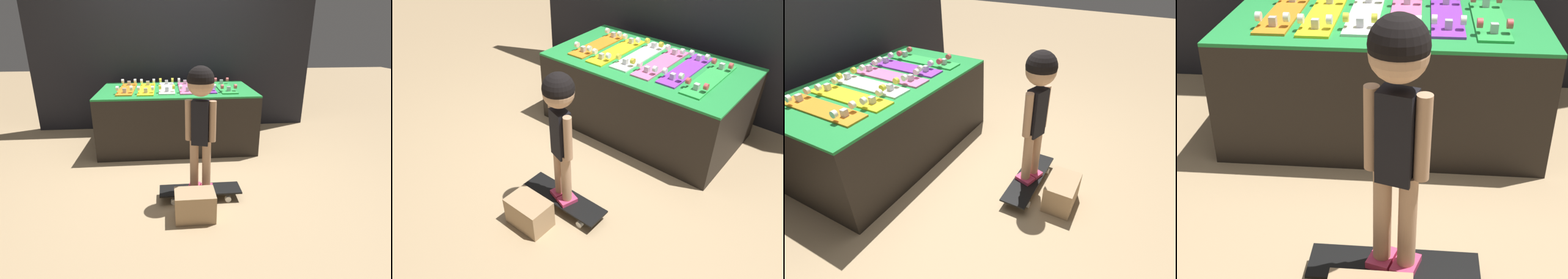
% 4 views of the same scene
% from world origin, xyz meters
% --- Properties ---
extents(ground_plane, '(16.00, 16.00, 0.00)m').
position_xyz_m(ground_plane, '(0.00, 0.00, 0.00)').
color(ground_plane, tan).
extents(display_rack, '(1.83, 1.03, 0.71)m').
position_xyz_m(display_rack, '(0.00, 0.67, 0.36)').
color(display_rack, black).
rests_on(display_rack, ground_plane).
extents(skateboard_orange_on_rack, '(0.18, 0.74, 0.09)m').
position_xyz_m(skateboard_orange_on_rack, '(-0.59, 0.67, 0.73)').
color(skateboard_orange_on_rack, orange).
rests_on(skateboard_orange_on_rack, display_rack).
extents(skateboard_yellow_on_rack, '(0.18, 0.74, 0.09)m').
position_xyz_m(skateboard_yellow_on_rack, '(-0.36, 0.65, 0.73)').
color(skateboard_yellow_on_rack, yellow).
rests_on(skateboard_yellow_on_rack, display_rack).
extents(skateboard_white_on_rack, '(0.18, 0.74, 0.09)m').
position_xyz_m(skateboard_white_on_rack, '(-0.12, 0.69, 0.73)').
color(skateboard_white_on_rack, white).
rests_on(skateboard_white_on_rack, display_rack).
extents(skateboard_pink_on_rack, '(0.18, 0.74, 0.09)m').
position_xyz_m(skateboard_pink_on_rack, '(0.12, 0.68, 0.73)').
color(skateboard_pink_on_rack, pink).
rests_on(skateboard_pink_on_rack, display_rack).
extents(skateboard_purple_on_rack, '(0.18, 0.74, 0.09)m').
position_xyz_m(skateboard_purple_on_rack, '(0.36, 0.70, 0.73)').
color(skateboard_purple_on_rack, purple).
rests_on(skateboard_purple_on_rack, display_rack).
extents(skateboard_green_on_rack, '(0.18, 0.74, 0.09)m').
position_xyz_m(skateboard_green_on_rack, '(0.59, 0.66, 0.73)').
color(skateboard_green_on_rack, green).
rests_on(skateboard_green_on_rack, display_rack).
extents(skateboard_on_floor, '(0.71, 0.20, 0.09)m').
position_xyz_m(skateboard_on_floor, '(0.14, -0.69, 0.07)').
color(skateboard_on_floor, black).
rests_on(skateboard_on_floor, ground_plane).
extents(child, '(0.25, 0.21, 1.06)m').
position_xyz_m(child, '(0.14, -0.69, 0.83)').
color(child, '#E03D6B').
rests_on(child, skateboard_on_floor).
extents(storage_box, '(0.31, 0.21, 0.23)m').
position_xyz_m(storage_box, '(0.07, -0.98, 0.11)').
color(storage_box, tan).
rests_on(storage_box, ground_plane).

